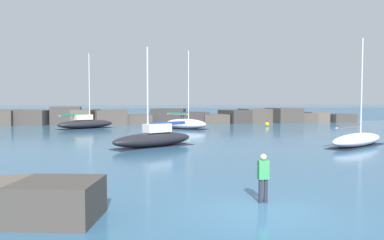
{
  "coord_description": "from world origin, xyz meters",
  "views": [
    {
      "loc": [
        -3.98,
        -10.86,
        3.46
      ],
      "look_at": [
        2.49,
        28.3,
        1.41
      ],
      "focal_mm": 35.0,
      "sensor_mm": 36.0,
      "label": 1
    }
  ],
  "objects_px": {
    "sailboat_moored_2": "(154,138)",
    "sailboat_moored_3": "(357,139)",
    "sailboat_moored_0": "(85,123)",
    "sailboat_moored_1": "(186,124)",
    "mooring_buoy_orange_near": "(267,124)",
    "person_on_rocks": "(263,176)"
  },
  "relations": [
    {
      "from": "sailboat_moored_3",
      "to": "person_on_rocks",
      "type": "relative_size",
      "value": 4.93
    },
    {
      "from": "sailboat_moored_2",
      "to": "sailboat_moored_1",
      "type": "bearing_deg",
      "value": 73.99
    },
    {
      "from": "sailboat_moored_1",
      "to": "sailboat_moored_3",
      "type": "bearing_deg",
      "value": -61.83
    },
    {
      "from": "sailboat_moored_2",
      "to": "mooring_buoy_orange_near",
      "type": "distance_m",
      "value": 26.0
    },
    {
      "from": "sailboat_moored_0",
      "to": "sailboat_moored_2",
      "type": "relative_size",
      "value": 1.26
    },
    {
      "from": "sailboat_moored_2",
      "to": "person_on_rocks",
      "type": "height_order",
      "value": "sailboat_moored_2"
    },
    {
      "from": "sailboat_moored_1",
      "to": "sailboat_moored_2",
      "type": "distance_m",
      "value": 17.82
    },
    {
      "from": "person_on_rocks",
      "to": "sailboat_moored_0",
      "type": "bearing_deg",
      "value": 105.48
    },
    {
      "from": "sailboat_moored_2",
      "to": "sailboat_moored_3",
      "type": "xyz_separation_m",
      "value": [
        15.26,
        -2.19,
        -0.11
      ]
    },
    {
      "from": "sailboat_moored_0",
      "to": "sailboat_moored_3",
      "type": "bearing_deg",
      "value": -44.33
    },
    {
      "from": "sailboat_moored_3",
      "to": "mooring_buoy_orange_near",
      "type": "relative_size",
      "value": 10.65
    },
    {
      "from": "mooring_buoy_orange_near",
      "to": "person_on_rocks",
      "type": "distance_m",
      "value": 38.73
    },
    {
      "from": "sailboat_moored_3",
      "to": "sailboat_moored_1",
      "type": "bearing_deg",
      "value": 118.17
    },
    {
      "from": "sailboat_moored_0",
      "to": "person_on_rocks",
      "type": "distance_m",
      "value": 37.25
    },
    {
      "from": "sailboat_moored_1",
      "to": "person_on_rocks",
      "type": "xyz_separation_m",
      "value": [
        -2.24,
        -33.22,
        0.28
      ]
    },
    {
      "from": "sailboat_moored_2",
      "to": "person_on_rocks",
      "type": "relative_size",
      "value": 4.44
    },
    {
      "from": "sailboat_moored_1",
      "to": "mooring_buoy_orange_near",
      "type": "height_order",
      "value": "sailboat_moored_1"
    },
    {
      "from": "sailboat_moored_0",
      "to": "sailboat_moored_1",
      "type": "distance_m",
      "value": 12.47
    },
    {
      "from": "sailboat_moored_1",
      "to": "sailboat_moored_2",
      "type": "relative_size",
      "value": 1.29
    },
    {
      "from": "sailboat_moored_1",
      "to": "person_on_rocks",
      "type": "distance_m",
      "value": 33.29
    },
    {
      "from": "sailboat_moored_2",
      "to": "person_on_rocks",
      "type": "xyz_separation_m",
      "value": [
        2.68,
        -16.08,
        0.29
      ]
    },
    {
      "from": "sailboat_moored_3",
      "to": "sailboat_moored_0",
      "type": "bearing_deg",
      "value": 135.67
    }
  ]
}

